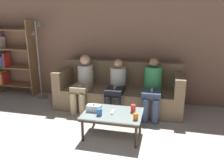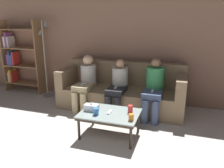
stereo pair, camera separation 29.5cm
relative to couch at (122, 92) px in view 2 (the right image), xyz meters
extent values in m
cube|color=#8C6651|center=(0.00, 0.51, 0.96)|extent=(12.00, 0.06, 2.60)
cube|color=#897051|center=(0.00, -0.07, -0.12)|extent=(2.51, 0.89, 0.43)
cube|color=#897051|center=(0.00, 0.28, 0.34)|extent=(2.51, 0.20, 0.50)
cube|color=#897051|center=(-1.16, -0.07, 0.27)|extent=(0.18, 0.89, 0.35)
cube|color=#897051|center=(1.16, -0.07, 0.27)|extent=(0.18, 0.89, 0.35)
cube|color=#8C9E99|center=(0.15, -1.20, 0.04)|extent=(0.90, 0.64, 0.02)
cube|color=#2D2319|center=(0.15, -1.20, 0.02)|extent=(0.88, 0.63, 0.04)
cylinder|color=#2D2319|center=(-0.25, -1.47, -0.17)|extent=(0.04, 0.04, 0.33)
cylinder|color=#2D2319|center=(0.55, -1.47, -0.17)|extent=(0.04, 0.04, 0.33)
cylinder|color=#2D2319|center=(-0.25, -0.93, -0.17)|extent=(0.04, 0.04, 0.33)
cylinder|color=#2D2319|center=(0.55, -0.93, -0.17)|extent=(0.04, 0.04, 0.33)
cylinder|color=#3372BF|center=(-0.03, -1.33, 0.10)|extent=(0.08, 0.08, 0.10)
cylinder|color=red|center=(0.45, -1.10, 0.11)|extent=(0.08, 0.08, 0.12)
cylinder|color=orange|center=(0.52, -1.36, 0.10)|extent=(0.07, 0.07, 0.09)
cube|color=silver|center=(-0.15, -1.21, 0.10)|extent=(0.22, 0.12, 0.10)
sphere|color=white|center=(-0.15, -1.21, 0.17)|extent=(0.04, 0.04, 0.04)
cube|color=white|center=(0.15, -1.20, 0.06)|extent=(0.04, 0.15, 0.02)
cube|color=#9E754C|center=(-3.13, 0.28, 0.55)|extent=(0.02, 0.32, 1.77)
cube|color=#9E754C|center=(-2.14, 0.28, 0.55)|extent=(0.02, 0.32, 1.77)
cube|color=#9E754C|center=(-2.64, 0.28, -0.11)|extent=(0.99, 0.32, 0.02)
cube|color=silver|center=(-3.06, 0.28, 0.02)|extent=(0.03, 0.24, 0.25)
cube|color=gold|center=(-3.01, 0.28, 0.05)|extent=(0.05, 0.24, 0.31)
cube|color=red|center=(-2.95, 0.28, 0.03)|extent=(0.05, 0.24, 0.27)
cube|color=#9E754C|center=(-2.64, 0.28, 0.33)|extent=(0.99, 0.32, 0.02)
cube|color=#232328|center=(-3.06, 0.28, 0.46)|extent=(0.03, 0.24, 0.24)
cube|color=#8E4293|center=(-3.01, 0.28, 0.47)|extent=(0.05, 0.24, 0.27)
cube|color=#33569E|center=(-2.96, 0.28, 0.51)|extent=(0.03, 0.24, 0.35)
cube|color=#33569E|center=(-2.91, 0.28, 0.47)|extent=(0.05, 0.24, 0.26)
cube|color=red|center=(-2.85, 0.28, 0.50)|extent=(0.05, 0.24, 0.33)
cube|color=#9E754C|center=(-2.64, 0.28, 0.77)|extent=(0.99, 0.32, 0.02)
cube|color=silver|center=(-3.05, 0.28, 0.91)|extent=(0.05, 0.24, 0.27)
cube|color=#8E4293|center=(-2.99, 0.28, 0.96)|extent=(0.05, 0.24, 0.35)
cube|color=silver|center=(-2.94, 0.28, 0.91)|extent=(0.03, 0.24, 0.27)
cube|color=#9E754C|center=(-2.64, 0.28, 1.21)|extent=(0.99, 0.32, 0.02)
cylinder|color=gray|center=(-1.89, 0.13, -0.32)|extent=(0.26, 0.26, 0.02)
cylinder|color=gray|center=(-1.89, 0.13, 0.54)|extent=(0.03, 0.03, 1.75)
cone|color=gray|center=(-1.79, 0.13, 1.36)|extent=(0.14, 0.14, 0.12)
cone|color=gray|center=(-1.97, 0.17, 1.16)|extent=(0.12, 0.12, 0.10)
cylinder|color=tan|center=(-0.77, -0.59, -0.12)|extent=(0.13, 0.13, 0.43)
cylinder|color=tan|center=(-0.59, -0.59, -0.12)|extent=(0.13, 0.13, 0.43)
cube|color=tan|center=(-0.68, -0.35, 0.15)|extent=(0.32, 0.47, 0.10)
cylinder|color=#B7B2A8|center=(-0.68, -0.12, 0.32)|extent=(0.32, 0.32, 0.46)
sphere|color=#DBAD89|center=(-0.68, -0.12, 0.65)|extent=(0.21, 0.21, 0.21)
cube|color=white|center=(-0.68, -0.40, 0.21)|extent=(0.04, 0.12, 0.02)
cylinder|color=#28282D|center=(-0.09, -0.60, -0.12)|extent=(0.13, 0.13, 0.43)
cylinder|color=#28282D|center=(0.09, -0.60, -0.12)|extent=(0.13, 0.13, 0.43)
cube|color=#28282D|center=(0.00, -0.36, 0.15)|extent=(0.32, 0.48, 0.10)
cylinder|color=#B7B2A8|center=(0.00, -0.12, 0.31)|extent=(0.32, 0.32, 0.44)
sphere|color=tan|center=(0.00, -0.12, 0.62)|extent=(0.17, 0.17, 0.17)
cube|color=white|center=(0.00, -0.41, 0.21)|extent=(0.04, 0.12, 0.02)
cylinder|color=#47567A|center=(0.59, -0.59, -0.12)|extent=(0.13, 0.13, 0.43)
cylinder|color=#47567A|center=(0.77, -0.59, -0.12)|extent=(0.13, 0.13, 0.43)
cube|color=#47567A|center=(0.68, -0.35, 0.15)|extent=(0.34, 0.48, 0.10)
cylinder|color=#388E51|center=(0.68, -0.12, 0.34)|extent=(0.34, 0.34, 0.49)
sphere|color=#997051|center=(0.68, -0.12, 0.67)|extent=(0.17, 0.17, 0.17)
cube|color=white|center=(0.68, -0.40, 0.21)|extent=(0.04, 0.12, 0.02)
camera|label=1|loc=(0.86, -4.22, 1.41)|focal=35.00mm
camera|label=2|loc=(1.15, -4.14, 1.41)|focal=35.00mm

